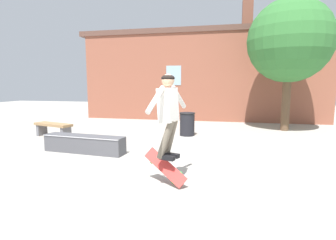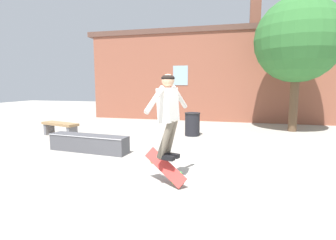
# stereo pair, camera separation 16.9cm
# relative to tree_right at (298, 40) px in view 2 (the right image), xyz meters

# --- Properties ---
(ground_plane) EXTENTS (40.00, 40.00, 0.00)m
(ground_plane) POSITION_rel_tree_right_xyz_m (-3.36, -6.70, -3.22)
(ground_plane) COLOR #A39E93
(building_backdrop) EXTENTS (11.91, 0.52, 5.38)m
(building_backdrop) POSITION_rel_tree_right_xyz_m (-3.34, 2.03, -1.01)
(building_backdrop) COLOR #93513D
(building_backdrop) RESTS_ON ground_plane
(tree_right) EXTENTS (2.95, 2.95, 4.71)m
(tree_right) POSITION_rel_tree_right_xyz_m (0.00, 0.00, 0.00)
(tree_right) COLOR brown
(tree_right) RESTS_ON ground_plane
(park_bench) EXTENTS (1.47, 0.78, 0.45)m
(park_bench) POSITION_rel_tree_right_xyz_m (-7.61, -2.94, -2.90)
(park_bench) COLOR #99754C
(park_bench) RESTS_ON ground_plane
(skate_ledge) EXTENTS (2.15, 0.62, 0.44)m
(skate_ledge) POSITION_rel_tree_right_xyz_m (-5.59, -4.50, -3.00)
(skate_ledge) COLOR #4C4C51
(skate_ledge) RESTS_ON ground_plane
(trash_bin) EXTENTS (0.53, 0.53, 0.77)m
(trash_bin) POSITION_rel_tree_right_xyz_m (-3.40, -1.74, -2.81)
(trash_bin) COLOR black
(trash_bin) RESTS_ON ground_plane
(skater) EXTENTS (0.44, 1.24, 1.41)m
(skater) POSITION_rel_tree_right_xyz_m (-3.09, -6.12, -1.92)
(skater) COLOR silver
(skateboard_flipping) EXTENTS (0.81, 0.42, 0.58)m
(skateboard_flipping) POSITION_rel_tree_right_xyz_m (-3.14, -6.13, -2.92)
(skateboard_flipping) COLOR red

